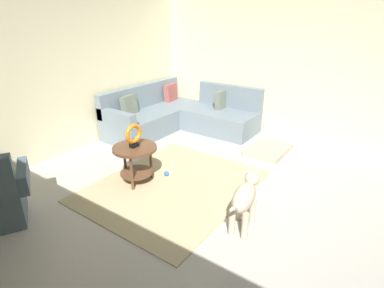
{
  "coord_description": "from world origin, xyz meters",
  "views": [
    {
      "loc": [
        -2.7,
        -1.62,
        2.17
      ],
      "look_at": [
        0.45,
        0.6,
        0.55
      ],
      "focal_mm": 28.67,
      "sensor_mm": 36.0,
      "label": 1
    }
  ],
  "objects_px": {
    "sectional_couch": "(179,116)",
    "dog_bed_mat": "(268,150)",
    "torus_sculpture": "(134,135)",
    "side_table": "(135,155)",
    "dog": "(245,197)",
    "dog_toy_ball": "(167,174)"
  },
  "relations": [
    {
      "from": "sectional_couch",
      "to": "side_table",
      "type": "height_order",
      "value": "sectional_couch"
    },
    {
      "from": "sectional_couch",
      "to": "dog",
      "type": "distance_m",
      "value": 3.24
    },
    {
      "from": "sectional_couch",
      "to": "dog_toy_ball",
      "type": "xyz_separation_m",
      "value": [
        -1.68,
        -1.05,
        -0.25
      ]
    },
    {
      "from": "dog_bed_mat",
      "to": "dog",
      "type": "height_order",
      "value": "dog"
    },
    {
      "from": "side_table",
      "to": "dog",
      "type": "bearing_deg",
      "value": -91.04
    },
    {
      "from": "dog_bed_mat",
      "to": "dog_toy_ball",
      "type": "height_order",
      "value": "dog_bed_mat"
    },
    {
      "from": "side_table",
      "to": "dog_bed_mat",
      "type": "height_order",
      "value": "side_table"
    },
    {
      "from": "side_table",
      "to": "sectional_couch",
      "type": "bearing_deg",
      "value": 21.89
    },
    {
      "from": "side_table",
      "to": "torus_sculpture",
      "type": "height_order",
      "value": "torus_sculpture"
    },
    {
      "from": "side_table",
      "to": "dog",
      "type": "height_order",
      "value": "dog"
    },
    {
      "from": "torus_sculpture",
      "to": "dog_toy_ball",
      "type": "height_order",
      "value": "torus_sculpture"
    },
    {
      "from": "dog_toy_ball",
      "to": "torus_sculpture",
      "type": "bearing_deg",
      "value": 147.87
    },
    {
      "from": "sectional_couch",
      "to": "dog",
      "type": "bearing_deg",
      "value": -129.86
    },
    {
      "from": "sectional_couch",
      "to": "dog_bed_mat",
      "type": "xyz_separation_m",
      "value": [
        -0.01,
        -1.93,
        -0.25
      ]
    },
    {
      "from": "side_table",
      "to": "dog_toy_ball",
      "type": "height_order",
      "value": "side_table"
    },
    {
      "from": "sectional_couch",
      "to": "torus_sculpture",
      "type": "height_order",
      "value": "sectional_couch"
    },
    {
      "from": "sectional_couch",
      "to": "side_table",
      "type": "xyz_separation_m",
      "value": [
        -2.05,
        -0.82,
        0.12
      ]
    },
    {
      "from": "sectional_couch",
      "to": "dog_toy_ball",
      "type": "distance_m",
      "value": 2.0
    },
    {
      "from": "side_table",
      "to": "torus_sculpture",
      "type": "xyz_separation_m",
      "value": [
        0.0,
        -0.0,
        0.29
      ]
    },
    {
      "from": "sectional_couch",
      "to": "dog_bed_mat",
      "type": "relative_size",
      "value": 2.81
    },
    {
      "from": "sectional_couch",
      "to": "dog_bed_mat",
      "type": "distance_m",
      "value": 1.95
    },
    {
      "from": "side_table",
      "to": "dog_bed_mat",
      "type": "relative_size",
      "value": 0.75
    }
  ]
}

